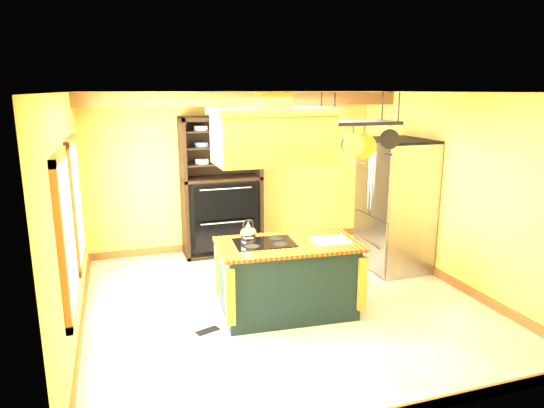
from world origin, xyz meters
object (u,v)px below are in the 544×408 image
range_hood (272,134)px  refrigerator (395,208)px  pot_rack (359,130)px  hutch (221,202)px  kitchen_island (288,277)px

range_hood → refrigerator: size_ratio=0.70×
pot_rack → hutch: (-1.17, 2.54, -1.36)m
pot_rack → refrigerator: 2.03m
kitchen_island → range_hood: range_hood is taller
refrigerator → hutch: hutch is taller
range_hood → pot_rack: same height
pot_rack → hutch: 3.11m
refrigerator → hutch: 2.83m
range_hood → refrigerator: (2.31, 1.01, -1.28)m
kitchen_island → range_hood: (-0.20, -0.00, 1.77)m
range_hood → hutch: size_ratio=0.60×
kitchen_island → refrigerator: 2.39m
pot_rack → hutch: pot_rack is taller
kitchen_island → hutch: bearing=100.0°
pot_rack → refrigerator: bearing=39.8°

